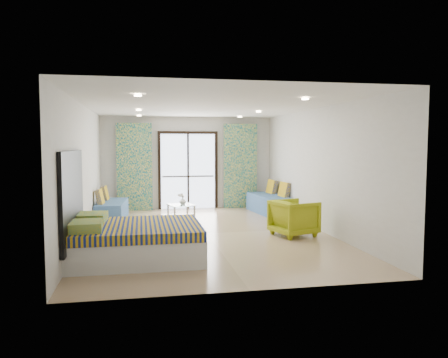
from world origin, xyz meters
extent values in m
cube|color=black|center=(0.00, 3.71, 2.24)|extent=(1.76, 0.08, 0.08)
cube|color=black|center=(-0.84, 3.71, 1.10)|extent=(0.08, 0.08, 2.20)
cube|color=black|center=(0.84, 3.71, 1.10)|extent=(0.08, 0.08, 2.20)
cube|color=black|center=(0.00, 3.71, 1.10)|extent=(0.05, 0.06, 2.20)
cube|color=#595451|center=(0.00, 3.73, 0.95)|extent=(1.52, 0.03, 0.04)
cube|color=beige|center=(-1.55, 3.57, 1.25)|extent=(1.00, 0.10, 2.50)
cube|color=beige|center=(1.55, 3.57, 1.25)|extent=(1.00, 0.10, 2.50)
cylinder|color=#FFE0B2|center=(-1.40, -2.00, 2.67)|extent=(0.12, 0.12, 0.02)
cylinder|color=#FFE0B2|center=(1.40, -2.00, 2.67)|extent=(0.12, 0.12, 0.02)
cylinder|color=#FFE0B2|center=(-1.40, 1.00, 2.67)|extent=(0.12, 0.12, 0.02)
cylinder|color=#FFE0B2|center=(1.40, 1.00, 2.67)|extent=(0.12, 0.12, 0.02)
cylinder|color=#FFE0B2|center=(-1.40, 3.00, 2.67)|extent=(0.12, 0.12, 0.02)
cylinder|color=#FFE0B2|center=(1.40, 3.00, 2.67)|extent=(0.12, 0.12, 0.02)
cube|color=black|center=(-2.46, -1.85, 1.05)|extent=(0.06, 2.10, 1.50)
cube|color=silver|center=(-2.47, -0.60, 1.05)|extent=(0.02, 0.10, 0.10)
cube|color=silver|center=(-1.45, -1.85, 0.21)|extent=(2.11, 1.68, 0.42)
cube|color=navy|center=(-1.45, -1.85, 0.50)|extent=(2.08, 1.72, 0.16)
cube|color=#1C7F6F|center=(-2.21, -2.25, 0.65)|extent=(0.50, 0.60, 0.15)
cube|color=#1C7F6F|center=(-2.21, -1.45, 0.65)|extent=(0.51, 0.61, 0.15)
cube|color=#3D6293|center=(-2.10, 2.11, 0.18)|extent=(0.76, 1.71, 0.37)
cube|color=#3D6293|center=(-2.10, 2.11, 0.42)|extent=(0.75, 1.67, 0.09)
cube|color=navy|center=(-2.36, 1.74, 0.63)|extent=(0.21, 0.43, 0.38)
cube|color=navy|center=(-2.30, 2.51, 0.63)|extent=(0.21, 0.43, 0.38)
cube|color=#3D6293|center=(2.10, 2.36, 0.20)|extent=(0.90, 1.88, 0.40)
cube|color=#3D6293|center=(2.10, 2.36, 0.45)|extent=(0.88, 1.84, 0.10)
cube|color=navy|center=(2.40, 1.97, 0.68)|extent=(0.25, 0.47, 0.42)
cube|color=navy|center=(2.30, 2.81, 0.68)|extent=(0.25, 0.47, 0.42)
cylinder|color=silver|center=(-0.58, 1.42, 0.19)|extent=(0.06, 0.06, 0.38)
cylinder|color=silver|center=(-0.08, 1.55, 0.19)|extent=(0.06, 0.06, 0.38)
cylinder|color=silver|center=(-0.71, 1.92, 0.19)|extent=(0.06, 0.06, 0.38)
cylinder|color=silver|center=(-0.21, 2.05, 0.19)|extent=(0.06, 0.06, 0.38)
cube|color=#8CA59E|center=(-0.39, 1.73, 0.38)|extent=(0.72, 0.72, 0.02)
sphere|color=white|center=(-0.35, 1.74, 0.59)|extent=(0.07, 0.07, 0.07)
sphere|color=white|center=(-0.41, 1.78, 0.61)|extent=(0.07, 0.07, 0.07)
sphere|color=white|center=(-0.44, 1.72, 0.63)|extent=(0.07, 0.07, 0.07)
sphere|color=white|center=(-0.38, 1.69, 0.65)|extent=(0.07, 0.07, 0.07)
imported|color=white|center=(-0.35, 1.74, 0.48)|extent=(0.22, 0.22, 0.17)
imported|color=#9EA815|center=(1.74, -0.58, 0.41)|extent=(0.95, 0.98, 0.82)
camera|label=1|loc=(-1.37, -9.12, 1.90)|focal=35.00mm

